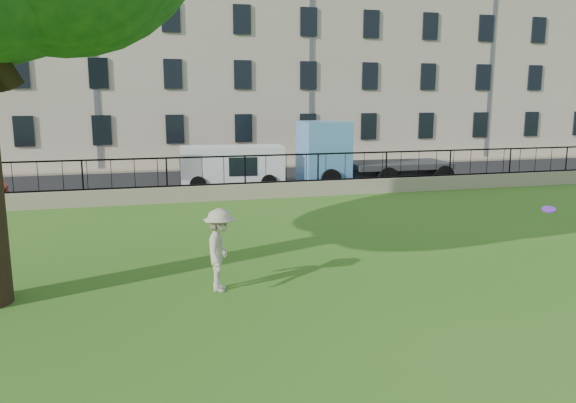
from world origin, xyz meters
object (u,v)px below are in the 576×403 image
object	(u,v)px
white_van	(232,167)
blue_truck	(374,152)
man	(220,250)
frisbee	(549,209)

from	to	relation	value
white_van	blue_truck	world-z (taller)	blue_truck
man	frisbee	xyz separation A→B (m)	(6.50, -1.68, 0.84)
frisbee	blue_truck	size ratio (longest dim) A/B	0.04
white_van	blue_truck	xyz separation A→B (m)	(6.56, -0.30, 0.52)
frisbee	blue_truck	bearing A→B (deg)	80.16
frisbee	man	bearing A→B (deg)	165.50
blue_truck	man	bearing A→B (deg)	-123.51
frisbee	white_van	distance (m)	15.28
man	blue_truck	distance (m)	15.60
white_van	blue_truck	size ratio (longest dim) A/B	0.64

